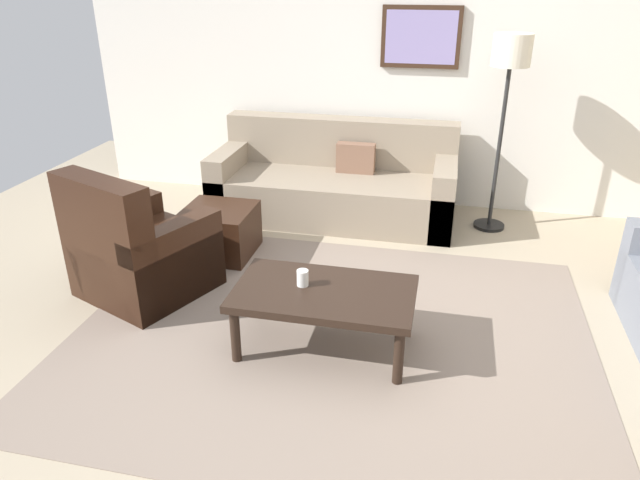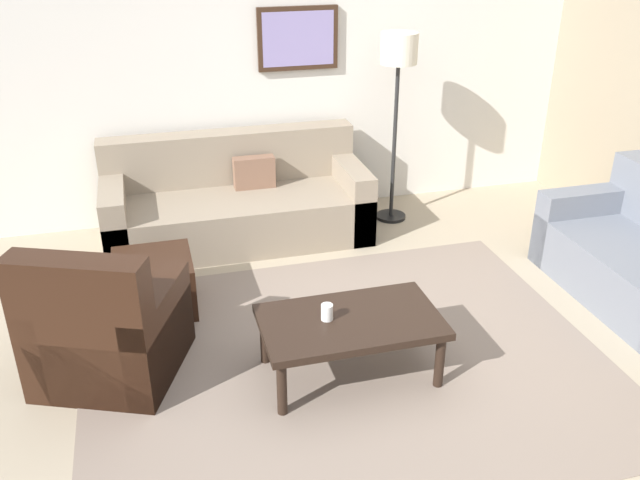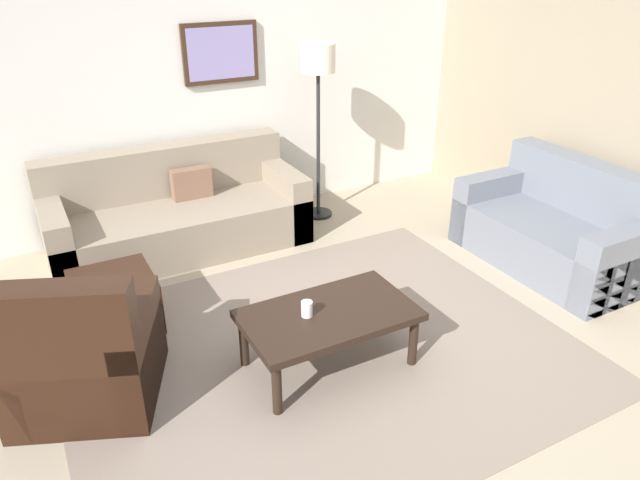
{
  "view_description": "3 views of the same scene",
  "coord_description": "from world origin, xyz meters",
  "px_view_note": "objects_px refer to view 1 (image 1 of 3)",
  "views": [
    {
      "loc": [
        0.63,
        -3.15,
        2.18
      ],
      "look_at": [
        -0.08,
        0.02,
        0.67
      ],
      "focal_mm": 32.73,
      "sensor_mm": 36.0,
      "label": 1
    },
    {
      "loc": [
        -1.11,
        -3.46,
        2.66
      ],
      "look_at": [
        -0.11,
        0.25,
        0.77
      ],
      "focal_mm": 38.14,
      "sensor_mm": 36.0,
      "label": 2
    },
    {
      "loc": [
        -1.57,
        -2.89,
        2.49
      ],
      "look_at": [
        0.05,
        0.11,
        0.8
      ],
      "focal_mm": 33.14,
      "sensor_mm": 36.0,
      "label": 3
    }
  ],
  "objects_px": {
    "coffee_table": "(324,297)",
    "framed_artwork": "(421,37)",
    "couch_main": "(336,184)",
    "lamp_standing": "(509,71)",
    "ottoman": "(219,231)",
    "cup": "(303,278)",
    "armchair_leather": "(137,256)"
  },
  "relations": [
    {
      "from": "lamp_standing",
      "to": "couch_main",
      "type": "bearing_deg",
      "value": 178.52
    },
    {
      "from": "ottoman",
      "to": "coffee_table",
      "type": "relative_size",
      "value": 0.51
    },
    {
      "from": "couch_main",
      "to": "armchair_leather",
      "type": "height_order",
      "value": "armchair_leather"
    },
    {
      "from": "couch_main",
      "to": "cup",
      "type": "xyz_separation_m",
      "value": [
        0.23,
        -2.2,
        0.17
      ]
    },
    {
      "from": "coffee_table",
      "to": "framed_artwork",
      "type": "bearing_deg",
      "value": 83.03
    },
    {
      "from": "couch_main",
      "to": "ottoman",
      "type": "xyz_separation_m",
      "value": [
        -0.77,
        -1.1,
        -0.09
      ]
    },
    {
      "from": "ottoman",
      "to": "cup",
      "type": "xyz_separation_m",
      "value": [
        0.99,
        -1.09,
        0.26
      ]
    },
    {
      "from": "framed_artwork",
      "to": "cup",
      "type": "bearing_deg",
      "value": -100.07
    },
    {
      "from": "ottoman",
      "to": "cup",
      "type": "height_order",
      "value": "cup"
    },
    {
      "from": "cup",
      "to": "framed_artwork",
      "type": "xyz_separation_m",
      "value": [
        0.47,
        2.63,
        1.16
      ]
    },
    {
      "from": "ottoman",
      "to": "lamp_standing",
      "type": "height_order",
      "value": "lamp_standing"
    },
    {
      "from": "armchair_leather",
      "to": "coffee_table",
      "type": "xyz_separation_m",
      "value": [
        1.46,
        -0.36,
        0.05
      ]
    },
    {
      "from": "framed_artwork",
      "to": "ottoman",
      "type": "bearing_deg",
      "value": -133.66
    },
    {
      "from": "couch_main",
      "to": "lamp_standing",
      "type": "distance_m",
      "value": 1.84
    },
    {
      "from": "ottoman",
      "to": "lamp_standing",
      "type": "bearing_deg",
      "value": 25.48
    },
    {
      "from": "armchair_leather",
      "to": "cup",
      "type": "height_order",
      "value": "armchair_leather"
    },
    {
      "from": "ottoman",
      "to": "cup",
      "type": "relative_size",
      "value": 5.48
    },
    {
      "from": "coffee_table",
      "to": "lamp_standing",
      "type": "relative_size",
      "value": 0.64
    },
    {
      "from": "coffee_table",
      "to": "cup",
      "type": "bearing_deg",
      "value": 168.71
    },
    {
      "from": "couch_main",
      "to": "ottoman",
      "type": "bearing_deg",
      "value": -124.92
    },
    {
      "from": "couch_main",
      "to": "lamp_standing",
      "type": "xyz_separation_m",
      "value": [
        1.46,
        -0.04,
        1.11
      ]
    },
    {
      "from": "cup",
      "to": "armchair_leather",
      "type": "bearing_deg",
      "value": 165.86
    },
    {
      "from": "couch_main",
      "to": "cup",
      "type": "bearing_deg",
      "value": -84.14
    },
    {
      "from": "couch_main",
      "to": "ottoman",
      "type": "height_order",
      "value": "couch_main"
    },
    {
      "from": "cup",
      "to": "ottoman",
      "type": "bearing_deg",
      "value": 132.26
    },
    {
      "from": "ottoman",
      "to": "framed_artwork",
      "type": "distance_m",
      "value": 2.55
    },
    {
      "from": "armchair_leather",
      "to": "framed_artwork",
      "type": "bearing_deg",
      "value": 52.17
    },
    {
      "from": "ottoman",
      "to": "coffee_table",
      "type": "distance_m",
      "value": 1.61
    },
    {
      "from": "couch_main",
      "to": "armchair_leather",
      "type": "bearing_deg",
      "value": -120.3
    },
    {
      "from": "cup",
      "to": "couch_main",
      "type": "bearing_deg",
      "value": 95.86
    },
    {
      "from": "lamp_standing",
      "to": "ottoman",
      "type": "bearing_deg",
      "value": -154.52
    },
    {
      "from": "coffee_table",
      "to": "lamp_standing",
      "type": "bearing_deg",
      "value": 63.38
    }
  ]
}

